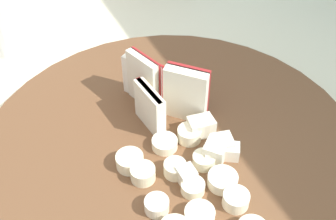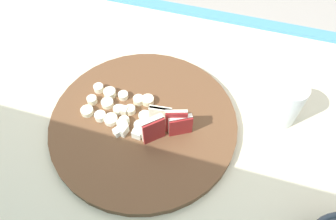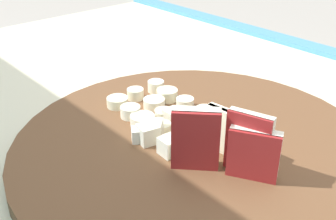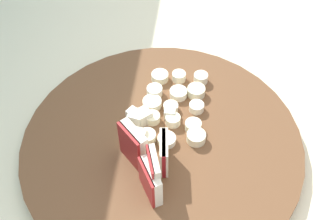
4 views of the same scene
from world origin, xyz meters
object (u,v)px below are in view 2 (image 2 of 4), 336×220
apple_wedge_fan (166,123)px  small_jar (285,103)px  apple_dice_pile (127,127)px  cutting_board (144,122)px  banana_slice_rows (118,107)px

apple_wedge_fan → small_jar: 0.27m
apple_dice_pile → small_jar: bearing=-155.4°
cutting_board → banana_slice_rows: (0.07, -0.01, 0.02)m
cutting_board → small_jar: small_jar is taller
apple_wedge_fan → banana_slice_rows: size_ratio=0.64×
cutting_board → apple_wedge_fan: apple_wedge_fan is taller
banana_slice_rows → small_jar: 0.37m
apple_dice_pile → apple_wedge_fan: bearing=-165.1°
apple_wedge_fan → small_jar: (-0.23, -0.12, 0.00)m
cutting_board → apple_dice_pile: size_ratio=5.47×
banana_slice_rows → small_jar: size_ratio=1.47×
cutting_board → apple_dice_pile: bearing=54.5°
cutting_board → banana_slice_rows: banana_slice_rows is taller
apple_wedge_fan → banana_slice_rows: 0.13m
apple_dice_pile → small_jar: 0.35m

